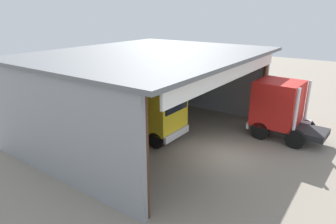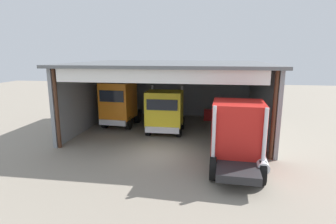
# 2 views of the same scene
# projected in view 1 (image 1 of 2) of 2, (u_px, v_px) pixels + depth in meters

# --- Properties ---
(ground_plane) EXTENTS (80.00, 80.00, 0.00)m
(ground_plane) POSITION_uv_depth(u_px,v_px,m) (223.00, 155.00, 16.56)
(ground_plane) COLOR gray
(ground_plane) RESTS_ON ground
(workshop_shed) EXTENTS (14.26, 11.63, 5.34)m
(workshop_shed) POSITION_uv_depth(u_px,v_px,m) (136.00, 76.00, 18.82)
(workshop_shed) COLOR gray
(workshop_shed) RESTS_ON ground
(truck_orange_yard_outside) EXTENTS (2.60, 4.81, 3.75)m
(truck_orange_yard_outside) POSITION_uv_depth(u_px,v_px,m) (91.00, 123.00, 15.70)
(truck_orange_yard_outside) COLOR orange
(truck_orange_yard_outside) RESTS_ON ground
(truck_yellow_left_bay) EXTENTS (2.76, 4.39, 3.58)m
(truck_yellow_left_bay) POSITION_uv_depth(u_px,v_px,m) (158.00, 113.00, 18.10)
(truck_yellow_left_bay) COLOR yellow
(truck_yellow_left_bay) RESTS_ON ground
(truck_red_right_bay) EXTENTS (2.80, 4.59, 3.63)m
(truck_red_right_bay) POSITION_uv_depth(u_px,v_px,m) (280.00, 107.00, 18.46)
(truck_red_right_bay) COLOR red
(truck_red_right_bay) RESTS_ON ground
(oil_drum) EXTENTS (0.58, 0.58, 0.94)m
(oil_drum) POSITION_uv_depth(u_px,v_px,m) (80.00, 124.00, 19.81)
(oil_drum) COLOR #194CB2
(oil_drum) RESTS_ON ground
(tool_cart) EXTENTS (0.90, 0.60, 1.00)m
(tool_cart) POSITION_uv_depth(u_px,v_px,m) (136.00, 105.00, 23.68)
(tool_cart) COLOR red
(tool_cart) RESTS_ON ground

